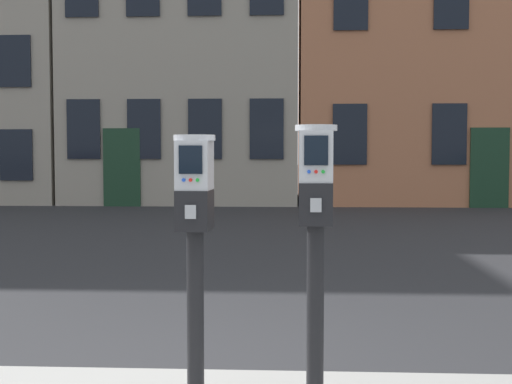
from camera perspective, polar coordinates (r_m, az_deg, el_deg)
name	(u,v)px	position (r m, az deg, el deg)	size (l,w,h in m)	color
parking_meter_near_kerb	(195,218)	(3.57, -5.12, -2.18)	(0.22, 0.26, 1.39)	black
parking_meter_twin_adjacent	(316,212)	(3.53, 5.00, -1.68)	(0.22, 0.26, 1.44)	black
townhouse_cream_stone	(189,13)	(21.47, -5.63, 14.62)	(6.57, 5.42, 11.33)	#9E9384
townhouse_grey_stucco	(427,27)	(22.05, 14.08, 13.18)	(7.76, 6.42, 10.53)	#B7704C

